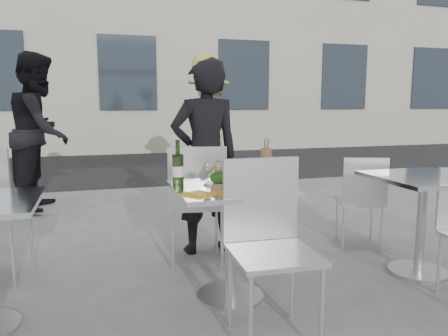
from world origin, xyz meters
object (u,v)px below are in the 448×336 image
object	(u,v)px
pedestrian_a	(40,132)
pedestrian_b	(209,126)
carafe	(266,163)
wineglass_white_b	(218,168)
main_table	(231,219)
chair_near	(268,232)
wineglass_red_a	(248,170)
side_chair_rfar	(362,195)
salad_plate	(221,179)
pizza_far	(238,178)
chair_far	(197,196)
side_table_right	(423,204)
woman_diner	(205,157)
wine_bottle	(178,168)
napkin_left	(199,194)
pizza_near	(238,190)
wineglass_white_a	(208,169)
napkin_right	(281,190)
sugar_shaker	(263,175)
wineglass_red_b	(241,167)

from	to	relation	value
pedestrian_a	pedestrian_b	xyz separation A→B (m)	(2.39, 1.10, -0.02)
carafe	wineglass_white_b	world-z (taller)	carafe
main_table	wineglass_white_b	size ratio (longest dim) A/B	4.76
chair_near	wineglass_red_a	distance (m)	0.53
side_chair_rfar	salad_plate	xyz separation A→B (m)	(-1.43, -0.52, 0.30)
pizza_far	salad_plate	bearing A→B (deg)	-146.56
chair_far	chair_near	size ratio (longest dim) A/B	0.99
side_table_right	pedestrian_a	bearing A→B (deg)	134.21
salad_plate	wineglass_white_b	bearing A→B (deg)	113.24
woman_diner	pedestrian_a	size ratio (longest dim) A/B	0.88
wine_bottle	salad_plate	bearing A→B (deg)	-13.81
chair_near	pedestrian_a	xyz separation A→B (m)	(-1.53, 3.51, 0.36)
woman_diner	wine_bottle	size ratio (longest dim) A/B	5.59
chair_near	wine_bottle	bearing A→B (deg)	122.83
carafe	napkin_left	distance (m)	0.67
chair_far	wineglass_red_a	distance (m)	0.72
pizza_near	salad_plate	world-z (taller)	salad_plate
pizza_near	pedestrian_a	bearing A→B (deg)	114.59
chair_far	wineglass_white_a	xyz separation A→B (m)	(-0.04, -0.52, 0.29)
wineglass_white_b	napkin_right	world-z (taller)	wineglass_white_b
wine_bottle	napkin_right	bearing A→B (deg)	-31.40
pizza_near	salad_plate	xyz separation A→B (m)	(-0.04, 0.25, 0.03)
pedestrian_b	napkin_right	distance (m)	4.39
chair_near	sugar_shaker	size ratio (longest dim) A/B	9.14
pedestrian_b	napkin_left	distance (m)	4.49
pedestrian_b	wineglass_red_a	distance (m)	4.24
pedestrian_b	wineglass_white_a	size ratio (longest dim) A/B	11.64
pedestrian_a	sugar_shaker	distance (m)	3.42
wineglass_red_a	wineglass_red_b	distance (m)	0.14
napkin_left	salad_plate	bearing A→B (deg)	19.79
pizza_near	sugar_shaker	world-z (taller)	sugar_shaker
wineglass_white_a	salad_plate	bearing A→B (deg)	3.63
side_table_right	napkin_right	bearing A→B (deg)	-171.18
side_chair_rfar	wineglass_red_b	world-z (taller)	wineglass_red_b
chair_near	pedestrian_a	distance (m)	3.85
chair_near	pizza_far	size ratio (longest dim) A/B	2.90
side_chair_rfar	wine_bottle	distance (m)	1.80
carafe	pizza_near	bearing A→B (deg)	-134.27
chair_near	pizza_near	xyz separation A→B (m)	(-0.07, 0.32, 0.18)
side_table_right	wineglass_white_a	xyz separation A→B (m)	(-1.63, 0.09, 0.32)
pedestrian_a	napkin_right	world-z (taller)	pedestrian_a
woman_diner	pedestrian_a	bearing A→B (deg)	-59.33
side_table_right	napkin_right	distance (m)	1.26
chair_far	wineglass_red_a	bearing A→B (deg)	116.61
woman_diner	wine_bottle	world-z (taller)	woman_diner
napkin_left	carafe	bearing A→B (deg)	-0.55
wineglass_red_b	wineglass_red_a	bearing A→B (deg)	-89.76
sugar_shaker	napkin_left	size ratio (longest dim) A/B	0.43
carafe	pedestrian_a	bearing A→B (deg)	121.60
sugar_shaker	wineglass_white_a	size ratio (longest dim) A/B	0.68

